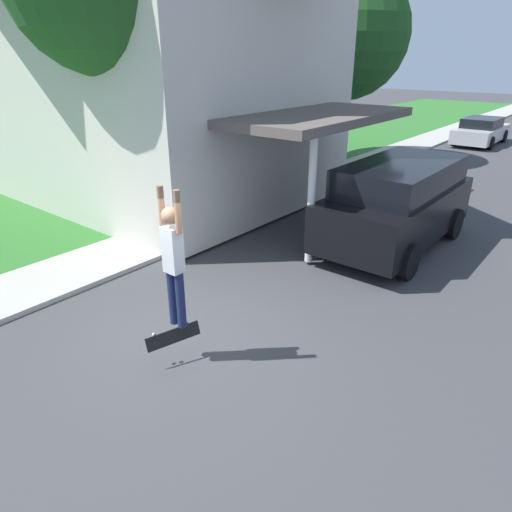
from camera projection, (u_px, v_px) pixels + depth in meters
ground_plane at (181, 338)px, 7.43m from camera, size 120.00×120.00×0.00m
lawn at (154, 183)px, 16.29m from camera, size 10.00×80.00×0.08m
sidewalk at (248, 206)px, 13.76m from camera, size 1.80×80.00×0.10m
house at (143, 38)px, 13.75m from camera, size 13.22×8.25×8.95m
lawn_tree_far at (346, 34)px, 18.20m from camera, size 5.08×5.08×7.48m
suv_parked at (397, 202)px, 10.62m from camera, size 2.16×4.71×2.02m
car_down_street at (481, 131)px, 23.49m from camera, size 1.92×4.49×1.33m
skateboarder at (173, 258)px, 6.27m from camera, size 0.41×0.24×2.06m
skateboard at (173, 336)px, 6.70m from camera, size 0.37×0.76×0.30m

